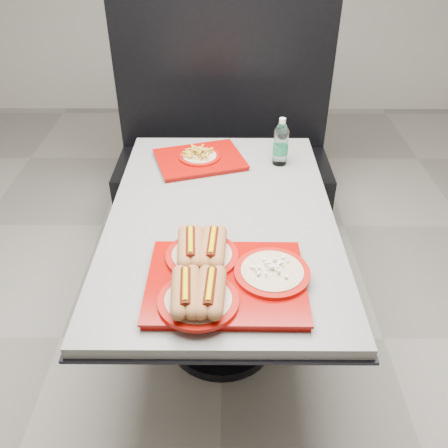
{
  "coord_description": "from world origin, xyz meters",
  "views": [
    {
      "loc": [
        0.02,
        -1.59,
        1.82
      ],
      "look_at": [
        0.01,
        -0.19,
        0.83
      ],
      "focal_mm": 38.0,
      "sensor_mm": 36.0,
      "label": 1
    }
  ],
  "objects_px": {
    "tray_far": "(200,158)",
    "tray_near": "(219,276)",
    "water_bottle": "(281,144)",
    "booth_bench": "(223,162)",
    "diner_table": "(221,245)"
  },
  "relations": [
    {
      "from": "tray_far",
      "to": "diner_table",
      "type": "bearing_deg",
      "value": -76.12
    },
    {
      "from": "tray_near",
      "to": "water_bottle",
      "type": "relative_size",
      "value": 2.36
    },
    {
      "from": "diner_table",
      "to": "tray_far",
      "type": "relative_size",
      "value": 2.99
    },
    {
      "from": "diner_table",
      "to": "booth_bench",
      "type": "relative_size",
      "value": 1.05
    },
    {
      "from": "diner_table",
      "to": "tray_far",
      "type": "xyz_separation_m",
      "value": [
        -0.11,
        0.43,
        0.19
      ]
    },
    {
      "from": "tray_far",
      "to": "water_bottle",
      "type": "height_order",
      "value": "water_bottle"
    },
    {
      "from": "tray_near",
      "to": "tray_far",
      "type": "distance_m",
      "value": 0.87
    },
    {
      "from": "tray_far",
      "to": "tray_near",
      "type": "bearing_deg",
      "value": -82.99
    },
    {
      "from": "booth_bench",
      "to": "water_bottle",
      "type": "bearing_deg",
      "value": -67.94
    },
    {
      "from": "tray_near",
      "to": "tray_far",
      "type": "height_order",
      "value": "tray_near"
    },
    {
      "from": "diner_table",
      "to": "booth_bench",
      "type": "distance_m",
      "value": 1.11
    },
    {
      "from": "diner_table",
      "to": "tray_near",
      "type": "relative_size",
      "value": 2.65
    },
    {
      "from": "booth_bench",
      "to": "water_bottle",
      "type": "distance_m",
      "value": 0.85
    },
    {
      "from": "booth_bench",
      "to": "tray_near",
      "type": "height_order",
      "value": "booth_bench"
    },
    {
      "from": "diner_table",
      "to": "tray_near",
      "type": "distance_m",
      "value": 0.48
    }
  ]
}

